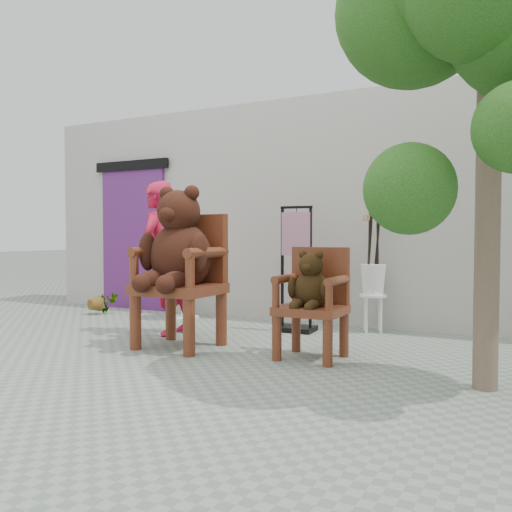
{
  "coord_description": "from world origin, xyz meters",
  "views": [
    {
      "loc": [
        2.68,
        -4.06,
        1.17
      ],
      "look_at": [
        0.07,
        0.89,
        0.95
      ],
      "focal_mm": 38.0,
      "sensor_mm": 36.0,
      "label": 1
    }
  ],
  "objects_px": {
    "chair_big": "(180,256)",
    "chair_small": "(313,293)",
    "display_stand": "(296,283)",
    "cafe_table": "(183,287)",
    "tree": "(507,13)",
    "stool_bucket": "(373,279)",
    "person": "(165,258)"
  },
  "relations": [
    {
      "from": "chair_small",
      "to": "stool_bucket",
      "type": "bearing_deg",
      "value": 85.31
    },
    {
      "from": "chair_big",
      "to": "chair_small",
      "type": "height_order",
      "value": "chair_big"
    },
    {
      "from": "chair_big",
      "to": "stool_bucket",
      "type": "xyz_separation_m",
      "value": [
        1.54,
        1.79,
        -0.31
      ]
    },
    {
      "from": "person",
      "to": "tree",
      "type": "distance_m",
      "value": 4.19
    },
    {
      "from": "person",
      "to": "stool_bucket",
      "type": "distance_m",
      "value": 2.49
    },
    {
      "from": "cafe_table",
      "to": "tree",
      "type": "height_order",
      "value": "tree"
    },
    {
      "from": "stool_bucket",
      "to": "tree",
      "type": "xyz_separation_m",
      "value": [
        1.53,
        -2.13,
        2.09
      ]
    },
    {
      "from": "chair_small",
      "to": "person",
      "type": "distance_m",
      "value": 2.04
    },
    {
      "from": "display_stand",
      "to": "cafe_table",
      "type": "bearing_deg",
      "value": 170.09
    },
    {
      "from": "cafe_table",
      "to": "stool_bucket",
      "type": "xyz_separation_m",
      "value": [
        2.64,
        0.2,
        0.2
      ]
    },
    {
      "from": "cafe_table",
      "to": "stool_bucket",
      "type": "distance_m",
      "value": 2.65
    },
    {
      "from": "chair_big",
      "to": "stool_bucket",
      "type": "height_order",
      "value": "chair_big"
    },
    {
      "from": "chair_big",
      "to": "person",
      "type": "distance_m",
      "value": 0.79
    },
    {
      "from": "stool_bucket",
      "to": "person",
      "type": "bearing_deg",
      "value": -149.16
    },
    {
      "from": "display_stand",
      "to": "stool_bucket",
      "type": "xyz_separation_m",
      "value": [
        0.84,
        0.39,
        0.06
      ]
    },
    {
      "from": "tree",
      "to": "chair_big",
      "type": "bearing_deg",
      "value": 173.77
    },
    {
      "from": "stool_bucket",
      "to": "tree",
      "type": "bearing_deg",
      "value": -54.2
    },
    {
      "from": "chair_big",
      "to": "person",
      "type": "xyz_separation_m",
      "value": [
        -0.59,
        0.52,
        -0.06
      ]
    },
    {
      "from": "stool_bucket",
      "to": "chair_small",
      "type": "bearing_deg",
      "value": -94.69
    },
    {
      "from": "chair_small",
      "to": "person",
      "type": "relative_size",
      "value": 0.59
    },
    {
      "from": "chair_small",
      "to": "display_stand",
      "type": "xyz_separation_m",
      "value": [
        -0.7,
        1.22,
        -0.04
      ]
    },
    {
      "from": "stool_bucket",
      "to": "tree",
      "type": "height_order",
      "value": "tree"
    },
    {
      "from": "cafe_table",
      "to": "tree",
      "type": "relative_size",
      "value": 0.2
    },
    {
      "from": "chair_small",
      "to": "chair_big",
      "type": "bearing_deg",
      "value": -172.77
    },
    {
      "from": "chair_small",
      "to": "cafe_table",
      "type": "bearing_deg",
      "value": 150.49
    },
    {
      "from": "chair_small",
      "to": "person",
      "type": "height_order",
      "value": "person"
    },
    {
      "from": "stool_bucket",
      "to": "tree",
      "type": "relative_size",
      "value": 0.41
    },
    {
      "from": "chair_big",
      "to": "display_stand",
      "type": "height_order",
      "value": "chair_big"
    },
    {
      "from": "display_stand",
      "to": "stool_bucket",
      "type": "height_order",
      "value": "display_stand"
    },
    {
      "from": "cafe_table",
      "to": "stool_bucket",
      "type": "relative_size",
      "value": 0.48
    },
    {
      "from": "person",
      "to": "cafe_table",
      "type": "height_order",
      "value": "person"
    },
    {
      "from": "chair_big",
      "to": "chair_small",
      "type": "distance_m",
      "value": 1.45
    }
  ]
}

